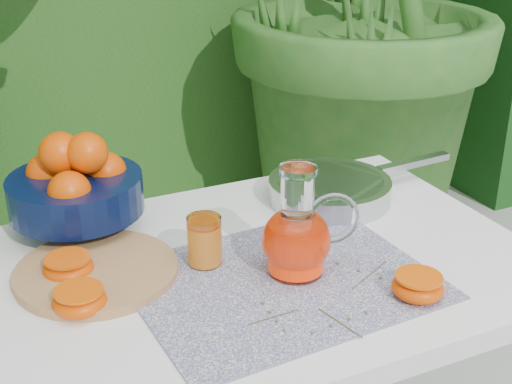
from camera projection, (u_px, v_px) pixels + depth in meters
name	position (u px, v px, depth m)	size (l,w,h in m)	color
white_table	(261.00, 298.00, 1.34)	(1.00, 0.70, 0.75)	white
placemat	(282.00, 281.00, 1.24)	(0.50, 0.39, 0.00)	#0D114D
cutting_board	(97.00, 272.00, 1.25)	(0.29, 0.29, 0.02)	#A9784C
fruit_bowl	(76.00, 185.00, 1.39)	(0.33, 0.33, 0.21)	black
juice_pitcher	(298.00, 237.00, 1.24)	(0.18, 0.15, 0.20)	white
juice_tumbler	(204.00, 242.00, 1.27)	(0.08, 0.08, 0.09)	white
saute_pan	(331.00, 188.00, 1.54)	(0.47, 0.28, 0.05)	#B0B1B5
orange_halves	(188.00, 284.00, 1.19)	(0.63, 0.42, 0.04)	#D53502
thyme_sprigs	(331.00, 302.00, 1.17)	(0.31, 0.21, 0.01)	#4E3E23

